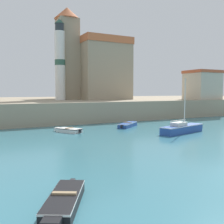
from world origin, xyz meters
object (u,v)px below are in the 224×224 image
at_px(harbor_shed_far_end, 202,85).
at_px(dinghy_black_0, 64,201).
at_px(sailboat_blue_3, 182,128).
at_px(dinghy_white_1, 69,130).
at_px(church, 91,68).
at_px(lighthouse, 60,61).
at_px(dinghy_blue_2, 128,125).

bearing_deg(harbor_shed_far_end, dinghy_black_0, -142.56).
distance_m(sailboat_blue_3, harbor_shed_far_end, 23.44).
bearing_deg(sailboat_blue_3, dinghy_white_1, 150.42).
xyz_separation_m(church, lighthouse, (-7.23, -4.00, 0.58)).
bearing_deg(lighthouse, church, 28.94).
height_order(dinghy_blue_2, harbor_shed_far_end, harbor_shed_far_end).
distance_m(sailboat_blue_3, lighthouse, 24.75).
bearing_deg(harbor_shed_far_end, church, 144.82).
distance_m(sailboat_blue_3, church, 27.55).
distance_m(dinghy_black_0, lighthouse, 36.13).
relative_size(dinghy_blue_2, lighthouse, 0.29).
height_order(dinghy_white_1, dinghy_blue_2, dinghy_blue_2).
distance_m(dinghy_black_0, harbor_shed_far_end, 42.76).
distance_m(church, harbor_shed_far_end, 20.77).
height_order(church, harbor_shed_far_end, church).
bearing_deg(dinghy_white_1, church, 61.31).
relative_size(dinghy_black_0, dinghy_blue_2, 0.93).
relative_size(dinghy_blue_2, sailboat_blue_3, 0.61).
relative_size(dinghy_black_0, lighthouse, 0.27).
bearing_deg(sailboat_blue_3, dinghy_blue_2, 111.12).
xyz_separation_m(sailboat_blue_3, harbor_shed_far_end, (17.76, 14.46, 4.97)).
xyz_separation_m(dinghy_blue_2, harbor_shed_far_end, (20.31, 7.87, 5.18)).
bearing_deg(harbor_shed_far_end, dinghy_white_1, -162.80).
relative_size(dinghy_black_0, harbor_shed_far_end, 0.63).
relative_size(dinghy_white_1, harbor_shed_far_end, 0.57).
xyz_separation_m(dinghy_blue_2, sailboat_blue_3, (2.55, -6.60, 0.21)).
bearing_deg(dinghy_blue_2, dinghy_white_1, -174.10).
bearing_deg(lighthouse, dinghy_black_0, -106.09).
distance_m(dinghy_white_1, harbor_shed_far_end, 29.75).
xyz_separation_m(dinghy_white_1, lighthouse, (3.98, 16.49, 9.01)).
xyz_separation_m(church, harbor_shed_far_end, (16.77, -11.82, -3.22)).
bearing_deg(harbor_shed_far_end, lighthouse, 161.94).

